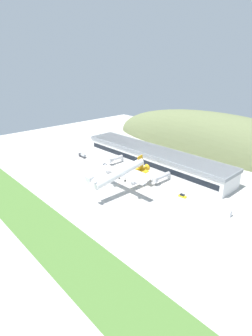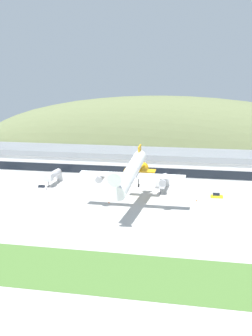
# 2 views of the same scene
# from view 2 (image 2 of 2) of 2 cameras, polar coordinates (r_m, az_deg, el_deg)

# --- Properties ---
(ground_plane) EXTENTS (340.21, 340.21, 0.00)m
(ground_plane) POSITION_cam_2_polar(r_m,az_deg,el_deg) (153.08, -3.00, -5.22)
(ground_plane) COLOR #B7B5AF
(grass_strip_foreground) EXTENTS (306.19, 23.09, 0.08)m
(grass_strip_foreground) POSITION_cam_2_polar(r_m,az_deg,el_deg) (111.84, -9.31, -11.82)
(grass_strip_foreground) COLOR #4C7533
(grass_strip_foreground) RESTS_ON ground_plane
(hill_backdrop) EXTENTS (222.56, 53.67, 63.95)m
(hill_backdrop) POSITION_cam_2_polar(r_m,az_deg,el_deg) (260.65, 4.57, 1.75)
(hill_backdrop) COLOR #667047
(hill_backdrop) RESTS_ON ground_plane
(terminal_building) EXTENTS (120.05, 21.69, 12.31)m
(terminal_building) POSITION_cam_2_polar(r_m,az_deg,el_deg) (198.55, -1.26, 0.75)
(terminal_building) COLOR silver
(terminal_building) RESTS_ON ground_plane
(jetway_0) EXTENTS (3.38, 13.12, 5.43)m
(jetway_0) POSITION_cam_2_polar(r_m,az_deg,el_deg) (189.10, -8.99, -0.86)
(jetway_0) COLOR silver
(jetway_0) RESTS_ON ground_plane
(jetway_1) EXTENTS (3.38, 15.05, 5.43)m
(jetway_1) POSITION_cam_2_polar(r_m,az_deg,el_deg) (177.20, 4.45, -1.58)
(jetway_1) COLOR silver
(jetway_1) RESTS_ON ground_plane
(cargo_airplane) EXTENTS (34.93, 45.22, 12.32)m
(cargo_airplane) POSITION_cam_2_polar(r_m,az_deg,el_deg) (150.78, 0.62, -0.63)
(cargo_airplane) COLOR white
(service_car_0) EXTENTS (4.50, 2.23, 1.63)m
(service_car_0) POSITION_cam_2_polar(r_m,az_deg,el_deg) (182.92, -10.29, -2.39)
(service_car_0) COLOR silver
(service_car_0) RESTS_ON ground_plane
(service_car_1) EXTENTS (4.54, 2.22, 1.70)m
(service_car_1) POSITION_cam_2_polar(r_m,az_deg,el_deg) (171.35, 10.98, -3.35)
(service_car_1) COLOR gold
(service_car_1) RESTS_ON ground_plane
(traffic_cone_0) EXTENTS (0.52, 0.52, 0.58)m
(traffic_cone_0) POSITION_cam_2_polar(r_m,az_deg,el_deg) (161.83, -2.10, -4.18)
(traffic_cone_0) COLOR orange
(traffic_cone_0) RESTS_ON ground_plane
(traffic_cone_1) EXTENTS (0.52, 0.52, 0.58)m
(traffic_cone_1) POSITION_cam_2_polar(r_m,az_deg,el_deg) (165.85, 8.58, -3.92)
(traffic_cone_1) COLOR orange
(traffic_cone_1) RESTS_ON ground_plane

